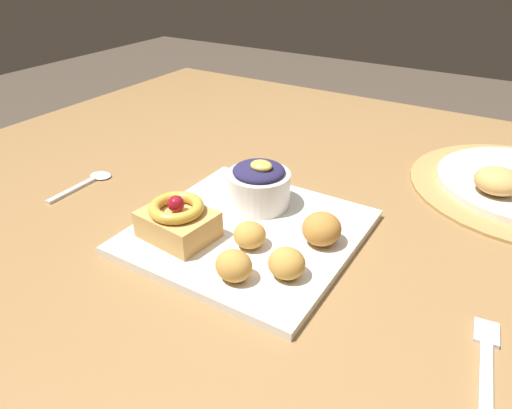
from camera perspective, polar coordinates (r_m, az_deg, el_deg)
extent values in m
cube|color=olive|center=(0.74, 10.01, -1.36)|extent=(1.52, 1.12, 0.04)
cylinder|color=olive|center=(1.58, -7.11, 1.62)|extent=(0.07, 0.07, 0.69)
cube|color=white|center=(0.65, -0.93, -3.36)|extent=(0.29, 0.29, 0.01)
cube|color=tan|center=(0.63, -9.63, -2.44)|extent=(0.10, 0.08, 0.04)
torus|color=gold|center=(0.61, -9.83, -0.37)|extent=(0.08, 0.08, 0.02)
sphere|color=maroon|center=(0.61, -9.88, 0.09)|extent=(0.02, 0.02, 0.02)
cylinder|color=white|center=(0.69, 0.34, 1.93)|extent=(0.09, 0.09, 0.05)
ellipsoid|color=#28234C|center=(0.67, 0.35, 4.20)|extent=(0.08, 0.08, 0.02)
ellipsoid|color=#E5CC56|center=(0.66, 0.66, 4.84)|extent=(0.03, 0.03, 0.01)
ellipsoid|color=gold|center=(0.55, 3.81, -7.27)|extent=(0.04, 0.04, 0.04)
ellipsoid|color=gold|center=(0.60, -0.79, -3.78)|extent=(0.04, 0.04, 0.03)
ellipsoid|color=#BC7F38|center=(0.61, 8.13, -2.99)|extent=(0.05, 0.05, 0.04)
ellipsoid|color=gold|center=(0.54, -2.77, -7.57)|extent=(0.04, 0.04, 0.04)
ellipsoid|color=tan|center=(0.81, 27.76, 2.59)|extent=(0.07, 0.07, 0.04)
cube|color=silver|center=(0.51, 26.57, -18.61)|extent=(0.02, 0.09, 0.00)
cube|color=silver|center=(0.56, 26.62, -14.00)|extent=(0.03, 0.04, 0.00)
cube|color=silver|center=(0.82, -21.85, 1.65)|extent=(0.01, 0.10, 0.00)
ellipsoid|color=silver|center=(0.85, -18.66, 3.44)|extent=(0.04, 0.03, 0.00)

